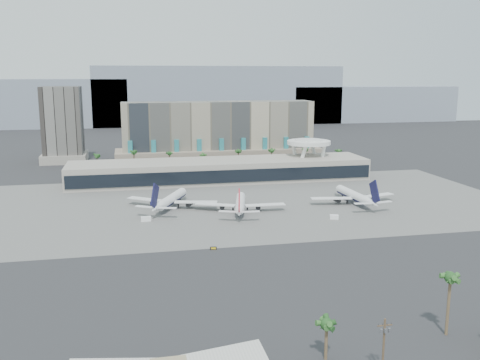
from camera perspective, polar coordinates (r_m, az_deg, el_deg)
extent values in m
plane|color=#232326|center=(203.05, 3.20, -6.01)|extent=(900.00, 900.00, 0.00)
cube|color=#5B5B59|center=(254.65, 0.00, -2.43)|extent=(260.00, 130.00, 0.06)
cube|color=gray|center=(670.59, -23.15, 7.51)|extent=(260.00, 60.00, 55.00)
cube|color=gray|center=(666.97, -2.31, 9.02)|extent=(300.00, 60.00, 70.00)
cube|color=gray|center=(727.98, 13.57, 7.92)|extent=(220.00, 60.00, 45.00)
cube|color=tan|center=(369.36, -2.32, 5.11)|extent=(130.00, 22.00, 42.00)
cube|color=tan|center=(369.43, -2.25, 2.61)|extent=(140.00, 30.00, 10.00)
cube|color=teal|center=(353.91, -11.61, 2.67)|extent=(3.00, 2.00, 18.00)
cube|color=teal|center=(354.27, -9.18, 2.76)|extent=(3.00, 2.00, 18.00)
cube|color=teal|center=(355.25, -6.76, 2.85)|extent=(3.00, 2.00, 18.00)
cube|color=teal|center=(356.87, -4.36, 2.94)|extent=(3.00, 2.00, 18.00)
cube|color=teal|center=(359.10, -1.98, 3.01)|extent=(3.00, 2.00, 18.00)
cube|color=teal|center=(361.94, 0.36, 3.08)|extent=(3.00, 2.00, 18.00)
cube|color=teal|center=(365.38, 2.66, 3.15)|extent=(3.00, 2.00, 18.00)
cube|color=teal|center=(369.39, 4.92, 3.21)|extent=(3.00, 2.00, 18.00)
cube|color=teal|center=(373.97, 7.12, 3.26)|extent=(3.00, 2.00, 18.00)
cube|color=black|center=(391.22, -18.38, 5.63)|extent=(26.00, 26.00, 52.00)
cube|color=#ACA497|center=(393.88, -18.18, 2.30)|extent=(30.00, 30.00, 6.00)
cube|color=#ACA497|center=(306.33, -2.12, 1.02)|extent=(170.00, 32.00, 12.00)
cube|color=black|center=(290.73, -1.57, 0.38)|extent=(168.00, 0.60, 7.00)
cube|color=black|center=(305.13, -2.13, 2.36)|extent=(170.00, 12.00, 2.50)
cylinder|color=white|center=(332.91, 7.99, 2.61)|extent=(6.98, 6.99, 21.89)
cylinder|color=white|center=(328.84, 5.90, 2.56)|extent=(6.98, 6.99, 21.89)
cylinder|color=white|center=(316.88, 6.59, 2.22)|extent=(6.98, 6.99, 21.89)
cylinder|color=white|center=(321.10, 8.75, 2.28)|extent=(6.98, 6.99, 21.89)
cylinder|color=white|center=(323.64, 7.35, 3.99)|extent=(26.00, 26.00, 2.20)
cylinder|color=white|center=(323.48, 7.35, 4.22)|extent=(16.00, 16.00, 1.20)
cylinder|color=brown|center=(337.12, -14.96, 1.59)|extent=(0.70, 0.70, 12.00)
sphere|color=#224D1F|center=(336.26, -15.01, 2.54)|extent=(2.80, 2.80, 2.80)
cylinder|color=brown|center=(336.59, -11.22, 1.74)|extent=(0.70, 0.70, 12.00)
sphere|color=#224D1F|center=(335.72, -11.26, 2.70)|extent=(2.80, 2.80, 2.80)
cylinder|color=brown|center=(337.49, -7.49, 1.88)|extent=(0.70, 0.70, 12.00)
sphere|color=#224D1F|center=(336.63, -7.51, 2.84)|extent=(2.80, 2.80, 2.80)
cylinder|color=brown|center=(339.68, -3.95, 2.01)|extent=(0.70, 0.70, 12.00)
sphere|color=#224D1F|center=(338.82, -3.96, 2.96)|extent=(2.80, 2.80, 2.80)
cylinder|color=brown|center=(343.54, -0.15, 2.14)|extent=(0.70, 0.70, 12.00)
sphere|color=#224D1F|center=(342.69, -0.15, 3.08)|extent=(2.80, 2.80, 2.80)
cylinder|color=brown|center=(348.62, 3.40, 2.25)|extent=(0.70, 0.70, 12.00)
sphere|color=#224D1F|center=(347.78, 3.41, 3.18)|extent=(2.80, 2.80, 2.80)
cylinder|color=brown|center=(354.98, 6.83, 2.35)|extent=(0.70, 0.70, 12.00)
sphere|color=#224D1F|center=(354.16, 6.85, 3.27)|extent=(2.80, 2.80, 2.80)
cylinder|color=brown|center=(362.95, 10.28, 2.45)|extent=(0.70, 0.70, 12.00)
sphere|color=#224D1F|center=(362.14, 10.31, 3.34)|extent=(2.80, 2.80, 2.80)
cylinder|color=#4C3826|center=(116.68, 15.07, -16.77)|extent=(0.44, 0.44, 12.00)
cube|color=#4C3826|center=(114.63, 15.19, -14.74)|extent=(3.20, 0.22, 0.22)
cylinder|color=slate|center=(114.41, 14.82, -15.33)|extent=(0.56, 0.56, 0.90)
cylinder|color=slate|center=(114.79, 15.24, -15.26)|extent=(0.56, 0.56, 0.90)
cylinder|color=slate|center=(115.17, 15.65, -15.19)|extent=(0.56, 0.56, 0.90)
cylinder|color=black|center=(113.93, 14.54, -14.73)|extent=(0.12, 0.12, 0.30)
cylinder|color=black|center=(115.13, 15.83, -14.52)|extent=(0.12, 0.12, 0.30)
cylinder|color=white|center=(247.73, -7.28, -2.00)|extent=(16.10, 28.48, 4.30)
cylinder|color=#111038|center=(247.77, -7.28, -2.03)|extent=(15.78, 27.91, 4.22)
cone|color=white|center=(263.21, -6.04, -1.19)|extent=(5.93, 6.19, 4.30)
cone|color=white|center=(230.43, -8.88, -2.96)|extent=(7.94, 10.59, 4.30)
cube|color=white|center=(251.13, -9.90, -2.05)|extent=(18.12, 14.99, 0.38)
cube|color=white|center=(243.17, -4.74, -2.35)|extent=(19.84, 8.41, 0.38)
cylinder|color=black|center=(250.66, -9.16, -2.30)|extent=(3.94, 4.90, 2.37)
cylinder|color=black|center=(244.88, -5.42, -2.53)|extent=(3.94, 4.90, 2.37)
cube|color=#111038|center=(227.68, -9.07, -1.69)|extent=(4.55, 9.11, 11.33)
cube|color=white|center=(231.13, -10.10, -2.82)|extent=(8.53, 6.62, 0.27)
cube|color=white|center=(227.62, -7.85, -2.97)|extent=(8.92, 4.72, 0.27)
cylinder|color=black|center=(258.91, -6.40, -2.09)|extent=(0.54, 0.54, 1.72)
cylinder|color=black|center=(248.63, -8.09, -2.69)|extent=(0.75, 0.75, 1.72)
cylinder|color=black|center=(246.32, -6.59, -2.78)|extent=(0.75, 0.75, 1.72)
cylinder|color=white|center=(239.20, 0.03, -2.45)|extent=(10.12, 27.57, 4.01)
cylinder|color=#111038|center=(239.23, 0.03, -2.48)|extent=(9.92, 27.02, 3.93)
cone|color=white|center=(254.47, 0.10, -1.61)|extent=(4.93, 5.31, 4.01)
cone|color=white|center=(221.96, -0.07, -3.45)|extent=(5.96, 9.71, 4.01)
cube|color=white|center=(238.85, -2.63, -2.63)|extent=(18.06, 11.30, 0.35)
cube|color=white|center=(238.39, 2.68, -2.65)|extent=(18.13, 4.36, 0.35)
cylinder|color=black|center=(239.40, -1.90, -2.84)|extent=(3.06, 4.41, 2.21)
cylinder|color=black|center=(239.06, 1.95, -2.86)|extent=(3.06, 4.41, 2.21)
cube|color=#B51424|center=(219.24, -0.08, -2.23)|extent=(2.56, 8.99, 10.56)
cube|color=white|center=(221.01, -1.25, -3.38)|extent=(8.28, 4.95, 0.25)
cube|color=white|center=(220.81, 1.09, -3.39)|extent=(8.19, 2.91, 0.25)
cylinder|color=black|center=(250.23, 0.08, -2.50)|extent=(0.50, 0.50, 1.61)
cylinder|color=black|center=(238.99, -0.75, -3.15)|extent=(0.70, 0.70, 1.61)
cylinder|color=black|center=(238.86, 0.79, -3.16)|extent=(0.70, 0.70, 1.61)
cylinder|color=white|center=(259.24, 11.95, -1.58)|extent=(5.73, 28.88, 4.21)
cylinder|color=#111038|center=(259.28, 11.95, -1.62)|extent=(5.61, 28.30, 4.12)
cone|color=white|center=(273.66, 10.41, -0.85)|extent=(4.45, 4.95, 4.21)
cone|color=white|center=(243.22, 13.92, -2.43)|extent=(4.71, 9.68, 4.21)
cube|color=white|center=(253.51, 9.71, -1.93)|extent=(19.36, 7.10, 0.37)
cube|color=white|center=(263.84, 14.29, -1.61)|extent=(19.38, 8.98, 0.37)
cylinder|color=black|center=(255.52, 10.30, -2.09)|extent=(2.53, 4.33, 2.31)
cylinder|color=black|center=(263.01, 13.63, -1.85)|extent=(2.53, 4.33, 2.31)
cube|color=#111038|center=(240.68, 14.16, -1.25)|extent=(1.03, 9.57, 11.08)
cube|color=white|center=(239.99, 13.05, -2.45)|extent=(8.58, 3.03, 0.26)
cube|color=white|center=(244.50, 15.01, -2.29)|extent=(8.70, 3.88, 0.26)
cylinder|color=black|center=(269.65, 10.86, -1.69)|extent=(0.53, 0.53, 1.68)
cylinder|color=black|center=(257.50, 11.36, -2.32)|extent=(0.74, 0.74, 1.68)
cylinder|color=black|center=(260.50, 12.69, -2.22)|extent=(0.74, 0.74, 1.68)
cube|color=white|center=(226.06, -10.00, -4.11)|extent=(4.21, 2.26, 2.00)
cube|color=white|center=(229.39, 10.01, -3.91)|extent=(4.07, 3.15, 1.84)
cube|color=black|center=(187.93, -2.86, -7.27)|extent=(2.31, 0.74, 1.04)
cube|color=gold|center=(187.75, -2.85, -7.29)|extent=(1.64, 0.37, 0.62)
cylinder|color=black|center=(187.87, -3.11, -7.35)|extent=(0.12, 0.12, 0.62)
cylinder|color=black|center=(188.11, -2.60, -7.32)|extent=(0.12, 0.12, 0.62)
cylinder|color=brown|center=(120.19, 9.17, -16.61)|extent=(0.70, 0.70, 8.39)
sphere|color=#224D1F|center=(118.44, 9.23, -14.94)|extent=(2.80, 2.80, 2.80)
cylinder|color=brown|center=(136.18, 21.33, -12.41)|extent=(0.70, 0.70, 14.45)
sphere|color=#224D1F|center=(133.65, 21.54, -9.67)|extent=(2.80, 2.80, 2.80)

